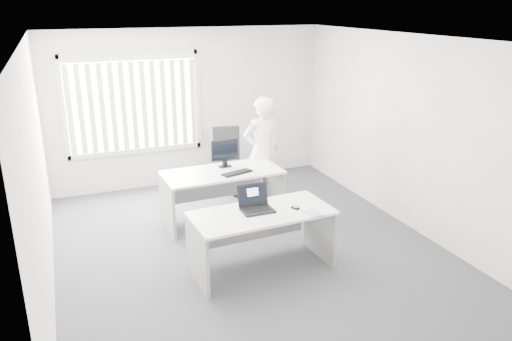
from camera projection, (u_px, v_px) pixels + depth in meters
name	position (u px, v px, depth m)	size (l,w,h in m)	color
ground	(250.00, 250.00, 6.81)	(6.00, 6.00, 0.00)	#4B4B52
wall_back	(190.00, 108.00, 8.99)	(5.00, 0.02, 2.80)	beige
wall_front	(395.00, 258.00, 3.72)	(5.00, 0.02, 2.80)	beige
wall_left	(38.00, 176.00, 5.48)	(0.02, 6.00, 2.80)	beige
wall_right	(410.00, 133.00, 7.24)	(0.02, 6.00, 2.80)	beige
ceiling	(249.00, 39.00, 5.91)	(5.00, 6.00, 0.02)	white
window	(133.00, 104.00, 8.56)	(2.32, 0.06, 1.76)	silver
blinds	(134.00, 106.00, 8.51)	(2.20, 0.10, 1.50)	silver
desk_near	(262.00, 228.00, 6.14)	(1.77, 0.90, 0.79)	white
desk_far	(222.00, 185.00, 7.54)	(1.79, 0.89, 0.80)	white
office_chair	(228.00, 172.00, 8.84)	(0.77, 0.77, 1.14)	black
person	(262.00, 151.00, 8.16)	(0.66, 0.43, 1.80)	white
laptop	(258.00, 200.00, 6.04)	(0.39, 0.35, 0.30)	black
paper_sheet	(294.00, 208.00, 6.19)	(0.29, 0.20, 0.00)	silver
mouse	(295.00, 207.00, 6.15)	(0.06, 0.10, 0.04)	#A8A9AB
booklet	(314.00, 213.00, 6.02)	(0.15, 0.21, 0.01)	white
keyboard	(237.00, 173.00, 7.37)	(0.48, 0.16, 0.02)	black
monitor	(225.00, 153.00, 7.61)	(0.43, 0.13, 0.43)	black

